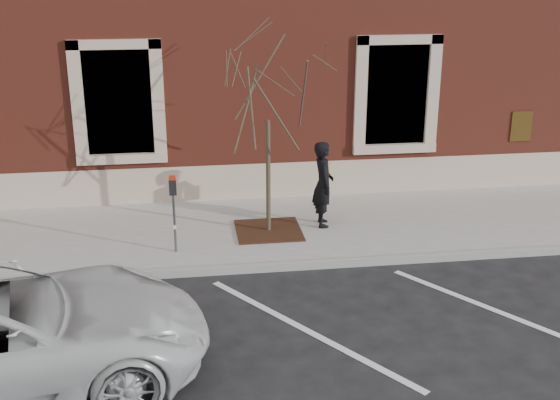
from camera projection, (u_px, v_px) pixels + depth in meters
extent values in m
plane|color=#28282B|center=(285.00, 269.00, 12.55)|extent=(120.00, 120.00, 0.00)
cube|color=beige|center=(272.00, 229.00, 14.16)|extent=(40.00, 3.50, 0.15)
cube|color=#9E9E99|center=(285.00, 266.00, 12.48)|extent=(40.00, 0.12, 0.15)
cube|color=maroon|center=(242.00, 8.00, 18.47)|extent=(40.00, 8.50, 8.00)
cube|color=#BDA590|center=(262.00, 180.00, 15.66)|extent=(40.00, 0.06, 0.80)
cube|color=black|center=(119.00, 101.00, 14.77)|extent=(1.40, 0.30, 2.20)
cube|color=#BDA590|center=(123.00, 158.00, 15.01)|extent=(1.90, 0.20, 0.20)
cube|color=black|center=(394.00, 94.00, 15.56)|extent=(1.40, 0.30, 2.20)
cube|color=#BDA590|center=(394.00, 148.00, 15.80)|extent=(1.90, 0.20, 0.20)
imported|color=black|center=(323.00, 184.00, 13.91)|extent=(0.45, 0.65, 1.73)
cylinder|color=#595B60|center=(175.00, 223.00, 12.73)|extent=(0.05, 0.05, 1.10)
cube|color=black|center=(173.00, 187.00, 12.50)|extent=(0.13, 0.10, 0.29)
cube|color=red|center=(172.00, 178.00, 12.44)|extent=(0.12, 0.09, 0.07)
cube|color=white|center=(175.00, 227.00, 12.70)|extent=(0.06, 0.00, 0.08)
cube|color=#391B12|center=(269.00, 230.00, 13.86)|extent=(1.27, 1.27, 0.03)
cylinder|color=#483C2C|center=(268.00, 177.00, 13.49)|extent=(0.09, 0.09, 2.24)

